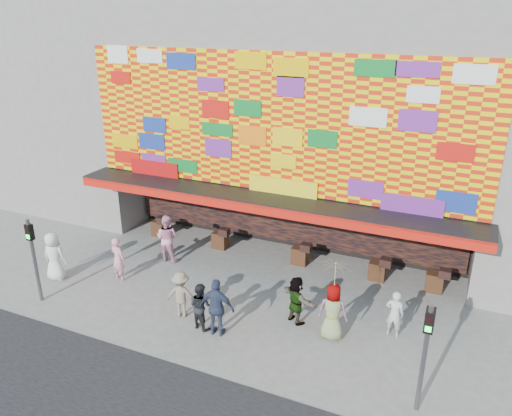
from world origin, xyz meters
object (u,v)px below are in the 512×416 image
object	(u,v)px
signal_left	(33,251)
ped_g	(333,312)
ped_d	(181,295)
ped_f	(296,300)
ped_c	(200,306)
signal_right	(426,347)
ped_i	(167,238)
ped_e	(217,308)
ped_a	(54,256)
ped_h	(394,314)
parasol	(335,275)
ped_b	(118,259)

from	to	relation	value
signal_left	ped_g	distance (m)	9.90
ped_d	ped_f	size ratio (longest dim) A/B	0.99
ped_c	ped_f	size ratio (longest dim) A/B	0.96
signal_right	ped_i	distance (m)	11.00
ped_f	ped_g	bearing A→B (deg)	-165.03
signal_right	ped_i	world-z (taller)	signal_right
ped_f	ped_e	bearing A→B (deg)	69.60
ped_a	ped_h	bearing A→B (deg)	-179.26
signal_right	ped_i	size ratio (longest dim) A/B	1.57
ped_c	ped_e	distance (m)	0.69
ped_f	ped_i	bearing A→B (deg)	12.50
signal_right	parasol	distance (m)	3.41
ped_g	ped_i	bearing A→B (deg)	-23.66
ped_c	ped_i	bearing A→B (deg)	-30.22
signal_right	ped_h	bearing A→B (deg)	110.73
signal_right	ped_e	distance (m)	6.09
ped_h	ped_e	bearing A→B (deg)	25.35
ped_a	ped_i	world-z (taller)	ped_i
ped_e	ped_h	bearing A→B (deg)	-160.97
signal_left	parasol	distance (m)	9.85
ped_b	ped_g	xyz separation A→B (m)	(8.10, -0.27, 0.07)
ped_b	ped_h	distance (m)	9.79
ped_h	parasol	bearing A→B (deg)	29.69
signal_right	ped_c	bearing A→B (deg)	172.61
ped_b	parasol	world-z (taller)	parasol
ped_d	ped_i	xyz separation A→B (m)	(-2.58, 3.14, 0.17)
ped_b	ped_f	distance (m)	6.84
ped_b	ped_f	bearing A→B (deg)	-169.37
ped_c	ped_f	distance (m)	3.00
signal_left	ped_d	xyz separation A→B (m)	(4.90, 1.16, -1.08)
signal_right	ped_d	xyz separation A→B (m)	(-7.50, 1.16, -1.08)
ped_i	signal_right	bearing A→B (deg)	153.96
signal_right	ped_a	world-z (taller)	signal_right
ped_d	parasol	distance (m)	5.00
parasol	ped_b	bearing A→B (deg)	178.07
ped_b	ped_g	bearing A→B (deg)	-171.94
ped_g	ped_h	bearing A→B (deg)	-158.36
ped_g	ped_d	bearing A→B (deg)	3.75
ped_f	ped_h	size ratio (longest dim) A/B	1.05
signal_left	ped_d	size ratio (longest dim) A/B	1.92
ped_i	ped_d	bearing A→B (deg)	126.52
signal_left	ped_h	distance (m)	11.72
signal_right	ped_f	size ratio (longest dim) A/B	1.89
ped_a	ped_e	bearing A→B (deg)	168.58
ped_b	ped_d	bearing A→B (deg)	171.87
signal_left	ped_c	distance (m)	5.94
ped_f	parasol	xyz separation A→B (m)	(1.27, -0.35, 1.34)
ped_b	ped_e	world-z (taller)	ped_e
signal_right	ped_f	world-z (taller)	signal_right
ped_g	ped_h	distance (m)	1.89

